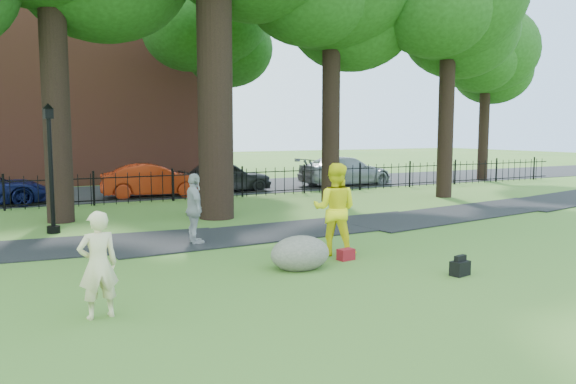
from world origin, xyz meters
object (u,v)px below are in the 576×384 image
man (335,209)px  lamppost (51,170)px  boulder (300,251)px  red_sedan (154,181)px  woman (98,265)px

man → lamppost: bearing=-6.6°
man → boulder: size_ratio=1.65×
boulder → lamppost: 7.88m
man → red_sedan: (-0.86, 12.80, -0.33)m
red_sedan → lamppost: bearing=154.9°
boulder → man: bearing=30.5°
woman → red_sedan: (4.56, 14.83, -0.10)m
red_sedan → woman: bearing=170.7°
man → lamppost: 7.96m
lamppost → red_sedan: (4.52, 6.97, -1.02)m
boulder → lamppost: bearing=121.6°
woman → lamppost: (0.04, 7.86, 0.92)m
man → red_sedan: man is taller
man → woman: bearing=61.2°
man → lamppost: (-5.38, 5.83, 0.69)m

